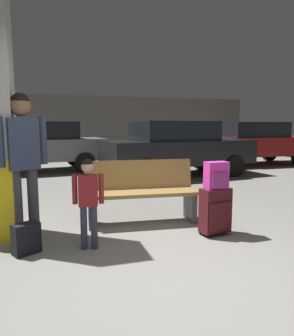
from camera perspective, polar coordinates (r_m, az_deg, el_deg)
ground_plane at (r=6.72m, az=-8.00°, el=-4.67°), size 18.00×18.00×0.10m
garage_back_wall at (r=15.38m, az=-13.23°, el=7.62°), size 18.00×0.12×2.80m
bench at (r=4.51m, az=-1.07°, el=-4.38°), size 1.64×0.67×0.89m
suitcase at (r=4.08m, az=12.43°, el=-7.61°), size 0.41×0.28×0.60m
backpack_bright at (r=3.99m, az=12.61°, el=-1.36°), size 0.29×0.20×0.34m
child at (r=3.54m, az=-10.74°, el=-4.72°), size 0.34×0.23×1.03m
adult at (r=4.02m, az=-21.85°, el=2.97°), size 0.56×0.33×1.77m
backpack_dark_floor at (r=3.72m, az=-21.29°, el=-11.97°), size 0.32×0.29×0.34m
parked_car_near at (r=8.68m, az=5.45°, el=3.88°), size 4.27×2.16×1.51m
parked_car_far at (r=10.02m, az=-19.43°, el=3.99°), size 4.26×2.14×1.51m
parked_car_side at (r=11.79m, az=18.93°, el=4.52°), size 4.11×1.82×1.51m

